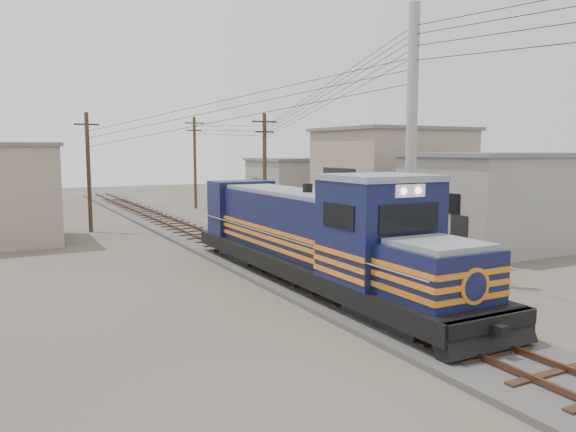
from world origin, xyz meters
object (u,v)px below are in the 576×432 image
locomotive (316,238)px  billboard (360,201)px  vendor (374,236)px  market_umbrella (375,203)px

locomotive → billboard: locomotive is taller
locomotive → vendor: 7.07m
locomotive → billboard: 5.56m
locomotive → market_umbrella: 9.58m
market_umbrella → vendor: market_umbrella is taller
locomotive → market_umbrella: bearing=40.9°
locomotive → vendor: locomotive is taller
vendor → market_umbrella: bearing=-148.5°
locomotive → market_umbrella: size_ratio=6.56×
locomotive → market_umbrella: (7.23, 6.27, 0.42)m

